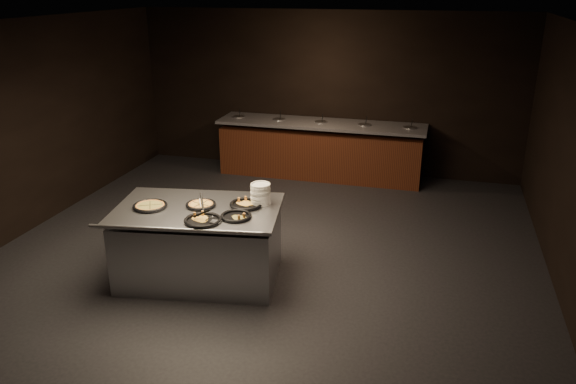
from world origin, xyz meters
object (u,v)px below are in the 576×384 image
at_px(serving_counter, 200,245).
at_px(pan_cheese_whole, 201,205).
at_px(plate_stack, 261,194).
at_px(pan_veggie_whole, 150,206).

xyz_separation_m(serving_counter, pan_cheese_whole, (0.02, 0.06, 0.49)).
height_order(plate_stack, pan_veggie_whole, plate_stack).
distance_m(serving_counter, plate_stack, 0.95).
bearing_deg(pan_veggie_whole, plate_stack, 20.44).
distance_m(plate_stack, pan_cheese_whole, 0.70).
bearing_deg(serving_counter, pan_cheese_whole, 61.92).
bearing_deg(serving_counter, pan_veggie_whole, -175.03).
bearing_deg(pan_cheese_whole, pan_veggie_whole, -160.73).
relative_size(pan_veggie_whole, pan_cheese_whole, 1.13).
height_order(pan_veggie_whole, pan_cheese_whole, same).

